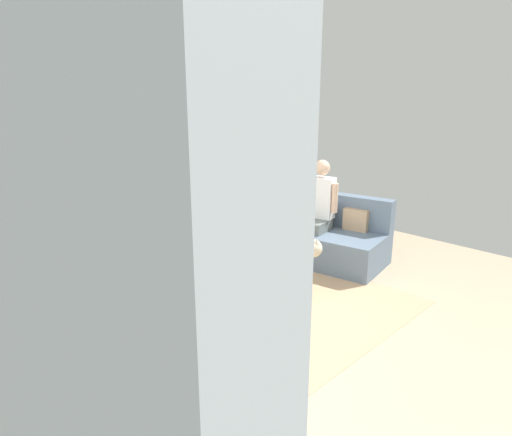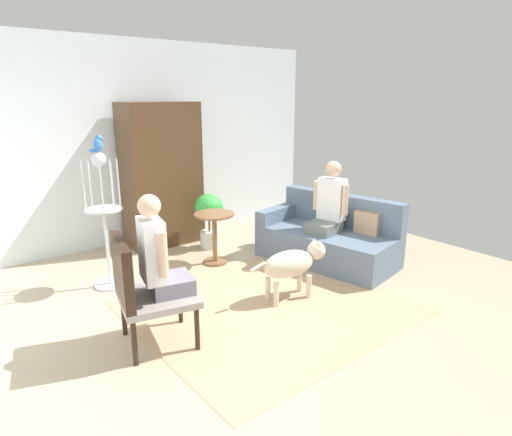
# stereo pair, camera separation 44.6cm
# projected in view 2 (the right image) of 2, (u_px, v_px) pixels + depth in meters

# --- Properties ---
(ground_plane) EXTENTS (6.64, 6.64, 0.00)m
(ground_plane) POSITION_uv_depth(u_px,v_px,m) (261.00, 302.00, 4.66)
(ground_plane) COLOR tan
(back_wall) EXTENTS (6.12, 0.12, 2.88)m
(back_wall) POSITION_uv_depth(u_px,v_px,m) (139.00, 143.00, 6.39)
(back_wall) COLOR silver
(back_wall) RESTS_ON ground
(area_rug) EXTENTS (2.61, 2.36, 0.01)m
(area_rug) POSITION_uv_depth(u_px,v_px,m) (269.00, 306.00, 4.56)
(area_rug) COLOR tan
(area_rug) RESTS_ON ground
(couch) EXTENTS (1.17, 1.87, 0.85)m
(couch) POSITION_uv_depth(u_px,v_px,m) (328.00, 238.00, 5.77)
(couch) COLOR slate
(couch) RESTS_ON ground
(armchair) EXTENTS (0.75, 0.75, 0.99)m
(armchair) POSITION_uv_depth(u_px,v_px,m) (141.00, 286.00, 3.71)
(armchair) COLOR black
(armchair) RESTS_ON ground
(person_on_couch) EXTENTS (0.52, 0.50, 0.90)m
(person_on_couch) POSITION_uv_depth(u_px,v_px,m) (330.00, 204.00, 5.59)
(person_on_couch) COLOR slate
(person_on_armchair) EXTENTS (0.48, 0.49, 0.89)m
(person_on_armchair) POSITION_uv_depth(u_px,v_px,m) (158.00, 255.00, 3.70)
(person_on_armchair) COLOR slate
(round_end_table) EXTENTS (0.51, 0.51, 0.67)m
(round_end_table) POSITION_uv_depth(u_px,v_px,m) (215.00, 231.00, 5.63)
(round_end_table) COLOR brown
(round_end_table) RESTS_ON ground
(dog) EXTENTS (0.92, 0.38, 0.62)m
(dog) POSITION_uv_depth(u_px,v_px,m) (293.00, 263.00, 4.66)
(dog) COLOR beige
(dog) RESTS_ON ground
(bird_cage_stand) EXTENTS (0.40, 0.40, 1.54)m
(bird_cage_stand) POSITION_uv_depth(u_px,v_px,m) (105.00, 220.00, 4.85)
(bird_cage_stand) COLOR silver
(bird_cage_stand) RESTS_ON ground
(parrot) EXTENTS (0.17, 0.10, 0.18)m
(parrot) POSITION_uv_depth(u_px,v_px,m) (98.00, 144.00, 4.62)
(parrot) COLOR blue
(parrot) RESTS_ON bird_cage_stand
(potted_plant) EXTENTS (0.40, 0.40, 0.78)m
(potted_plant) POSITION_uv_depth(u_px,v_px,m) (209.00, 214.00, 6.19)
(potted_plant) COLOR beige
(potted_plant) RESTS_ON ground
(armoire_cabinet) EXTENTS (1.05, 0.56, 2.03)m
(armoire_cabinet) POSITION_uv_depth(u_px,v_px,m) (162.00, 175.00, 6.28)
(armoire_cabinet) COLOR #4C331E
(armoire_cabinet) RESTS_ON ground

